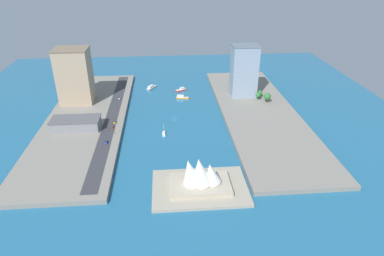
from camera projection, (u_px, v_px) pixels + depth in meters
ground_plane at (174, 118)px, 316.74m from camera, size 440.00×440.00×0.00m
quay_west at (259, 113)px, 321.93m from camera, size 70.00×240.00×3.31m
quay_east at (86, 119)px, 310.05m from camera, size 70.00×240.00×3.31m
peninsula_point at (200, 188)px, 220.08m from camera, size 61.35×42.19×2.00m
road_strip at (112, 117)px, 310.98m from camera, size 10.91×228.00×0.15m
yacht_sleek_gray at (151, 87)px, 385.49m from camera, size 12.05×15.33×3.81m
water_taxi_orange at (182, 97)px, 359.16m from camera, size 14.35×7.02×3.62m
tugboat_red at (181, 90)px, 379.51m from camera, size 13.28×10.11×3.54m
sailboat_small_white at (164, 133)px, 287.16m from camera, size 2.51×8.68×10.01m
apartment_midrise_tan at (75, 76)px, 331.45m from camera, size 32.41×27.25×53.74m
warehouse_low_gray at (76, 124)px, 287.38m from camera, size 40.69×19.50×9.67m
tower_tall_glass at (244, 71)px, 347.28m from camera, size 26.81×20.67×52.70m
taxi_yellow_cab at (115, 122)px, 299.50m from camera, size 2.13×4.93×1.54m
van_white at (119, 98)px, 349.37m from camera, size 2.16×4.74×1.68m
pickup_red at (112, 127)px, 290.27m from camera, size 2.00×4.43×1.58m
hatchback_blue at (106, 142)px, 267.06m from camera, size 2.05×4.97×1.69m
traffic_light_waterfront at (114, 130)px, 278.69m from camera, size 0.36×0.36×6.50m
opera_landmark at (199, 175)px, 215.60m from camera, size 39.09×25.12×21.76m
park_tree_cluster at (263, 95)px, 342.39m from camera, size 12.93×21.27×10.25m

